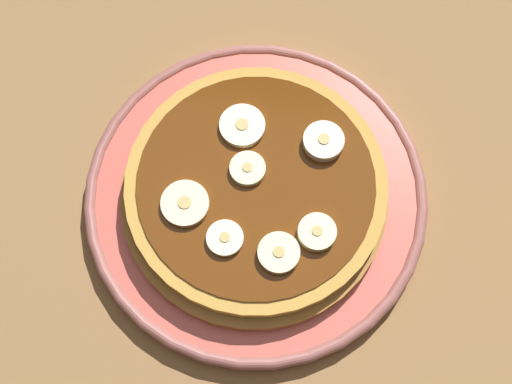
# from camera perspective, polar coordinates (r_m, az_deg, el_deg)

# --- Properties ---
(ground_plane) EXTENTS (1.40, 1.40, 0.03)m
(ground_plane) POSITION_cam_1_polar(r_m,az_deg,el_deg) (0.59, -0.00, -1.11)
(ground_plane) COLOR olive
(plate) EXTENTS (0.27, 0.27, 0.02)m
(plate) POSITION_cam_1_polar(r_m,az_deg,el_deg) (0.56, -0.00, -0.33)
(plate) COLOR #CC594C
(plate) RESTS_ON ground_plane
(pancake_stack) EXTENTS (0.20, 0.20, 0.02)m
(pancake_stack) POSITION_cam_1_polar(r_m,az_deg,el_deg) (0.55, -0.18, -0.12)
(pancake_stack) COLOR #9F6C33
(pancake_stack) RESTS_ON plate
(banana_slice_0) EXTENTS (0.03, 0.03, 0.01)m
(banana_slice_0) POSITION_cam_1_polar(r_m,az_deg,el_deg) (0.54, -0.67, 1.83)
(banana_slice_0) COLOR #F3EBB3
(banana_slice_0) RESTS_ON pancake_stack
(banana_slice_1) EXTENTS (0.03, 0.03, 0.01)m
(banana_slice_1) POSITION_cam_1_polar(r_m,az_deg,el_deg) (0.55, 5.34, 3.99)
(banana_slice_1) COLOR beige
(banana_slice_1) RESTS_ON pancake_stack
(banana_slice_2) EXTENTS (0.03, 0.03, 0.01)m
(banana_slice_2) POSITION_cam_1_polar(r_m,az_deg,el_deg) (0.52, 1.81, -4.86)
(banana_slice_2) COLOR beige
(banana_slice_2) RESTS_ON pancake_stack
(banana_slice_3) EXTENTS (0.04, 0.04, 0.01)m
(banana_slice_3) POSITION_cam_1_polar(r_m,az_deg,el_deg) (0.53, -5.62, -0.94)
(banana_slice_3) COLOR #FBE1B4
(banana_slice_3) RESTS_ON pancake_stack
(banana_slice_4) EXTENTS (0.03, 0.03, 0.01)m
(banana_slice_4) POSITION_cam_1_polar(r_m,az_deg,el_deg) (0.52, -2.47, -3.69)
(banana_slice_4) COLOR #F7EFC4
(banana_slice_4) RESTS_ON pancake_stack
(banana_slice_5) EXTENTS (0.04, 0.04, 0.01)m
(banana_slice_5) POSITION_cam_1_polar(r_m,az_deg,el_deg) (0.55, -1.10, 5.23)
(banana_slice_5) COLOR #F9EAC3
(banana_slice_5) RESTS_ON pancake_stack
(banana_slice_6) EXTENTS (0.03, 0.03, 0.01)m
(banana_slice_6) POSITION_cam_1_polar(r_m,az_deg,el_deg) (0.52, 4.83, -3.21)
(banana_slice_6) COLOR #F6F1B6
(banana_slice_6) RESTS_ON pancake_stack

